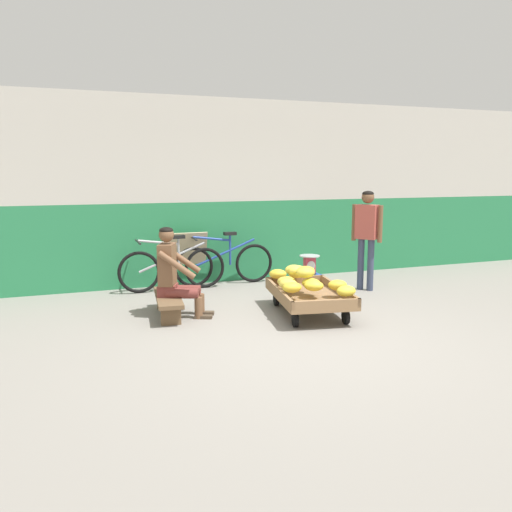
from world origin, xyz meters
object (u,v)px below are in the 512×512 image
object	(u,v)px
bicycle_far_left	(224,263)
banana_cart	(309,296)
plastic_crate	(309,285)
shopping_bag	(318,292)
sign_board	(185,259)
vendor_seated	(174,272)
weighing_scale	(310,265)
low_bench	(168,301)
bicycle_near_left	(172,268)
customer_adult	(367,229)

from	to	relation	value
bicycle_far_left	banana_cart	bearing A→B (deg)	-76.37
plastic_crate	shopping_bag	world-z (taller)	plastic_crate
sign_board	shopping_bag	world-z (taller)	sign_board
sign_board	vendor_seated	bearing A→B (deg)	-106.47
weighing_scale	bicycle_far_left	xyz separation A→B (m)	(-0.99, 1.10, -0.10)
low_bench	sign_board	size ratio (longest dim) A/B	1.30
banana_cart	vendor_seated	distance (m)	1.74
bicycle_near_left	sign_board	size ratio (longest dim) A/B	1.91
low_bench	weighing_scale	xyz separation A→B (m)	(2.20, 0.45, 0.25)
vendor_seated	bicycle_near_left	size ratio (longest dim) A/B	0.69
banana_cart	shopping_bag	size ratio (longest dim) A/B	6.50
vendor_seated	bicycle_near_left	world-z (taller)	vendor_seated
bicycle_far_left	sign_board	distance (m)	0.64
shopping_bag	plastic_crate	bearing A→B (deg)	81.50
low_bench	weighing_scale	distance (m)	2.26
vendor_seated	shopping_bag	distance (m)	2.11
banana_cart	bicycle_far_left	bearing A→B (deg)	103.63
vendor_seated	shopping_bag	size ratio (longest dim) A/B	4.75
bicycle_far_left	bicycle_near_left	bearing A→B (deg)	-171.20
plastic_crate	customer_adult	xyz separation A→B (m)	(0.95, -0.02, 0.80)
low_bench	vendor_seated	xyz separation A→B (m)	(0.08, -0.03, 0.37)
plastic_crate	bicycle_far_left	world-z (taller)	bicycle_far_left
plastic_crate	weighing_scale	size ratio (longest dim) A/B	1.20
low_bench	plastic_crate	xyz separation A→B (m)	(2.20, 0.45, -0.05)
bicycle_far_left	shopping_bag	size ratio (longest dim) A/B	6.92
low_bench	sign_board	distance (m)	1.87
low_bench	bicycle_far_left	bearing A→B (deg)	52.05
weighing_scale	sign_board	xyz separation A→B (m)	(-1.59, 1.31, -0.02)
banana_cart	low_bench	bearing A→B (deg)	162.57
weighing_scale	bicycle_far_left	distance (m)	1.49
weighing_scale	vendor_seated	bearing A→B (deg)	-167.23
customer_adult	shopping_bag	distance (m)	1.36
weighing_scale	customer_adult	world-z (taller)	customer_adult
vendor_seated	sign_board	world-z (taller)	vendor_seated
plastic_crate	bicycle_far_left	bearing A→B (deg)	132.01
weighing_scale	bicycle_near_left	size ratio (longest dim) A/B	0.18
customer_adult	sign_board	bearing A→B (deg)	152.37
low_bench	shopping_bag	xyz separation A→B (m)	(2.14, 0.05, -0.08)
plastic_crate	sign_board	world-z (taller)	sign_board
banana_cart	bicycle_far_left	world-z (taller)	bicycle_far_left
bicycle_near_left	bicycle_far_left	size ratio (longest dim) A/B	1.00
plastic_crate	customer_adult	bearing A→B (deg)	-1.49
vendor_seated	banana_cart	bearing A→B (deg)	-17.16
banana_cart	low_bench	xyz separation A→B (m)	(-1.71, 0.54, -0.04)
sign_board	shopping_bag	size ratio (longest dim) A/B	3.61
shopping_bag	banana_cart	bearing A→B (deg)	-125.81
bicycle_near_left	shopping_bag	distance (m)	2.27
plastic_crate	weighing_scale	world-z (taller)	weighing_scale
low_bench	bicycle_near_left	distance (m)	1.46
weighing_scale	shopping_bag	distance (m)	0.52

